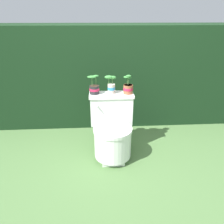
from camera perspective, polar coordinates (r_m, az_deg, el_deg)
The scene contains 6 objects.
ground_plane at distance 2.54m, azimuth 0.68°, elevation -11.97°, with size 12.00×12.00×0.00m, color #4C703D.
hedge_backdrop at distance 3.40m, azimuth -0.87°, elevation 10.34°, with size 3.93×0.98×1.38m.
toilet at distance 2.44m, azimuth 0.05°, elevation -4.77°, with size 0.49×0.55×0.70m.
potted_plant_left at distance 2.42m, azimuth -4.69°, elevation 6.37°, with size 0.13×0.11×0.21m.
potted_plant_midleft at distance 2.42m, azimuth -0.24°, elevation 7.02°, with size 0.13×0.08×0.20m.
potted_plant_middle at distance 2.42m, azimuth 4.22°, elevation 6.45°, with size 0.11×0.11×0.21m.
Camera 1 is at (-0.16, -2.05, 1.49)m, focal length 35.00 mm.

